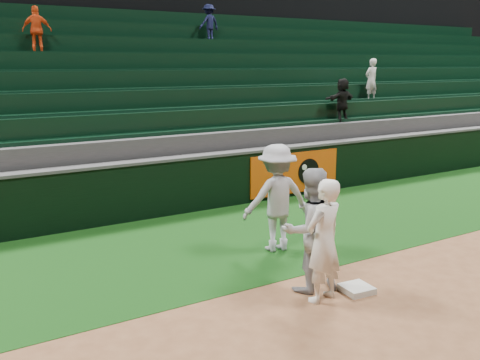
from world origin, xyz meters
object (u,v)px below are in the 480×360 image
object	(u,v)px
first_base	(357,289)
baserunner	(310,230)
first_baseman	(324,241)
base_coach	(277,198)

from	to	relation	value
first_base	baserunner	xyz separation A→B (m)	(-0.53, 0.45, 0.86)
first_baseman	baserunner	xyz separation A→B (m)	(0.07, 0.38, 0.04)
first_base	base_coach	distance (m)	2.26
first_base	base_coach	world-z (taller)	base_coach
first_base	first_baseman	size ratio (longest dim) A/B	0.23
first_base	first_baseman	distance (m)	1.02
first_base	base_coach	bearing A→B (deg)	88.92
first_baseman	baserunner	bearing A→B (deg)	-111.29
first_baseman	base_coach	size ratio (longest dim) A/B	0.92
baserunner	base_coach	bearing A→B (deg)	-101.37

